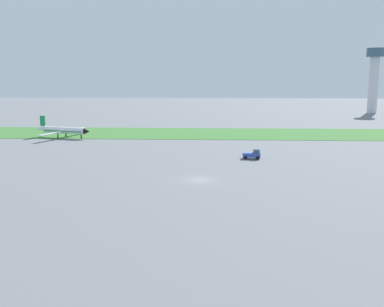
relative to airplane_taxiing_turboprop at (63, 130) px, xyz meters
name	(u,v)px	position (x,y,z in m)	size (l,w,h in m)	color
ground_plane	(199,180)	(39.56, -50.18, -2.20)	(600.00, 600.00, 0.00)	slate
grass_taxiway_strip	(206,133)	(39.56, 11.94, -2.16)	(360.00, 28.00, 0.08)	#3D7533
airplane_taxiing_turboprop	(63,130)	(0.00, 0.00, 0.00)	(16.79, 19.42, 6.00)	white
pushback_tug_midfield	(252,154)	(49.84, -30.12, -1.28)	(3.64, 2.11, 1.95)	#334FB2
control_tower	(374,74)	(116.84, 95.83, 15.97)	(8.00, 8.00, 30.20)	silver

